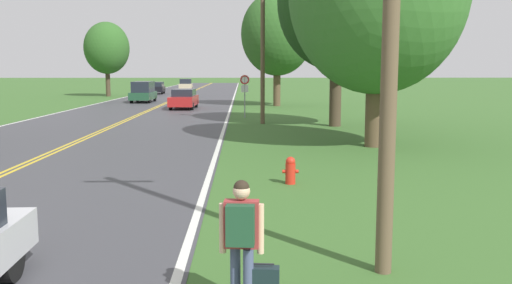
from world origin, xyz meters
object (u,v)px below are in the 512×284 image
at_px(tree_left_verge, 277,34).
at_px(tree_mid_treeline, 107,48).
at_px(tree_behind_sign, 337,2).
at_px(car_champagne_hatchback_receding, 186,84).
at_px(fire_hydrant, 290,170).
at_px(traffic_sign, 245,85).
at_px(car_red_sedan_approaching, 184,99).
at_px(hitchhiker_person, 241,231).
at_px(car_dark_green_van_mid_near, 143,92).
at_px(car_black_hatchback_mid_far, 156,88).

bearing_deg(tree_left_verge, tree_mid_treeline, 136.95).
relative_size(tree_behind_sign, car_champagne_hatchback_receding, 2.64).
relative_size(fire_hydrant, traffic_sign, 0.27).
relative_size(fire_hydrant, car_champagne_hatchback_receding, 0.19).
relative_size(tree_mid_treeline, car_red_sedan_approaching, 1.82).
distance_m(fire_hydrant, traffic_sign, 19.88).
distance_m(hitchhiker_person, tree_left_verge, 38.71).
height_order(fire_hydrant, tree_mid_treeline, tree_mid_treeline).
xyz_separation_m(tree_mid_treeline, car_champagne_hatchback_receding, (6.70, 19.54, -4.52)).
xyz_separation_m(hitchhiker_person, tree_behind_sign, (4.92, 22.08, 5.46)).
bearing_deg(car_dark_green_van_mid_near, hitchhiker_person, -167.88).
xyz_separation_m(car_red_sedan_approaching, car_champagne_hatchback_receding, (-3.93, 39.37, 0.08)).
distance_m(car_red_sedan_approaching, car_black_hatchback_mid_far, 26.58).
bearing_deg(tree_behind_sign, car_dark_green_van_mid_near, 123.03).
height_order(traffic_sign, tree_left_verge, tree_left_verge).
height_order(hitchhiker_person, car_champagne_hatchback_receding, hitchhiker_person).
bearing_deg(car_red_sedan_approaching, car_champagne_hatchback_receding, -172.68).
bearing_deg(hitchhiker_person, car_red_sedan_approaching, 12.56).
distance_m(hitchhiker_person, car_dark_green_van_mid_near, 44.63).
distance_m(car_red_sedan_approaching, car_dark_green_van_mid_near, 9.61).
distance_m(traffic_sign, car_black_hatchback_mid_far, 35.56).
height_order(traffic_sign, tree_mid_treeline, tree_mid_treeline).
bearing_deg(car_dark_green_van_mid_near, traffic_sign, -150.22).
xyz_separation_m(tree_left_verge, tree_mid_treeline, (-17.98, 16.79, -0.49)).
height_order(tree_left_verge, tree_mid_treeline, tree_left_verge).
relative_size(traffic_sign, car_red_sedan_approaching, 0.59).
height_order(tree_behind_sign, car_black_hatchback_mid_far, tree_behind_sign).
bearing_deg(tree_mid_treeline, hitchhiker_person, -74.65).
height_order(tree_behind_sign, car_red_sedan_approaching, tree_behind_sign).
bearing_deg(traffic_sign, car_red_sedan_approaching, 120.15).
distance_m(tree_left_verge, tree_behind_sign, 16.37).
relative_size(tree_left_verge, car_red_sedan_approaching, 2.04).
height_order(hitchhiker_person, tree_mid_treeline, tree_mid_treeline).
bearing_deg(car_black_hatchback_mid_far, tree_left_verge, -152.06).
relative_size(hitchhiker_person, tree_mid_treeline, 0.20).
bearing_deg(car_black_hatchback_mid_far, car_dark_green_van_mid_near, -177.67).
height_order(traffic_sign, tree_behind_sign, tree_behind_sign).
bearing_deg(car_black_hatchback_mid_far, tree_behind_sign, -160.93).
relative_size(hitchhiker_person, car_black_hatchback_mid_far, 0.42).
bearing_deg(car_champagne_hatchback_receding, car_black_hatchback_mid_far, 168.13).
height_order(tree_mid_treeline, car_dark_green_van_mid_near, tree_mid_treeline).
height_order(traffic_sign, car_dark_green_van_mid_near, traffic_sign).
bearing_deg(tree_behind_sign, traffic_sign, 132.63).
xyz_separation_m(traffic_sign, car_black_hatchback_mid_far, (-10.81, 33.86, -1.23)).
height_order(tree_behind_sign, car_champagne_hatchback_receding, tree_behind_sign).
bearing_deg(car_red_sedan_approaching, fire_hydrant, 13.34).
xyz_separation_m(traffic_sign, tree_behind_sign, (4.77, -5.18, 4.45)).
distance_m(fire_hydrant, car_dark_green_van_mid_near, 37.67).
height_order(car_dark_green_van_mid_near, car_black_hatchback_mid_far, car_dark_green_van_mid_near).
bearing_deg(tree_behind_sign, car_champagne_hatchback_receding, 104.25).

